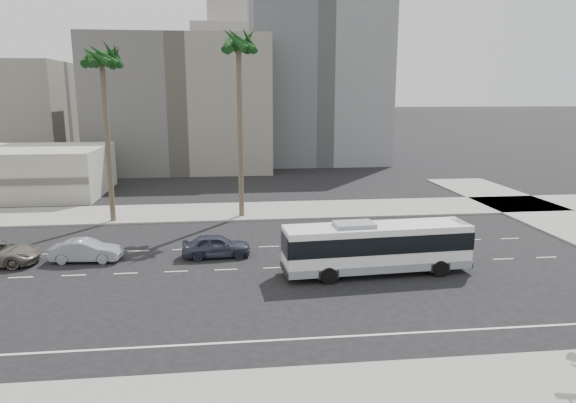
{
  "coord_description": "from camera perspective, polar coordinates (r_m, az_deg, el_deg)",
  "views": [
    {
      "loc": [
        -5.62,
        -30.22,
        10.67
      ],
      "look_at": [
        -1.71,
        4.0,
        3.34
      ],
      "focal_mm": 32.08,
      "sensor_mm": 36.0,
      "label": 1
    }
  ],
  "objects": [
    {
      "name": "civic_tower",
      "position": [
        281.65,
        -6.04,
        17.69
      ],
      "size": [
        42.0,
        42.0,
        129.0
      ],
      "color": "#B7B2A6",
      "rests_on": "ground"
    },
    {
      "name": "ground",
      "position": [
        32.54,
        3.82,
        -7.16
      ],
      "size": [
        700.0,
        700.0,
        0.0
      ],
      "primitive_type": "plane",
      "color": "black",
      "rests_on": "ground"
    },
    {
      "name": "city_bus",
      "position": [
        31.19,
        9.82,
        -4.91
      ],
      "size": [
        11.32,
        3.24,
        3.21
      ],
      "rotation": [
        0.0,
        0.0,
        0.07
      ],
      "color": "white",
      "rests_on": "ground"
    },
    {
      "name": "car_a",
      "position": [
        34.36,
        -7.96,
        -4.86
      ],
      "size": [
        2.05,
        4.58,
        1.53
      ],
      "primitive_type": "imported",
      "rotation": [
        0.0,
        0.0,
        1.63
      ],
      "color": "#333649",
      "rests_on": "ground"
    },
    {
      "name": "midrise_beige_far",
      "position": [
        86.57,
        -28.83,
        8.45
      ],
      "size": [
        18.0,
        16.0,
        15.0
      ],
      "primitive_type": "cube",
      "color": "#65625D",
      "rests_on": "ground"
    },
    {
      "name": "midrise_gray_center",
      "position": [
        83.37,
        2.96,
        13.6
      ],
      "size": [
        20.0,
        20.0,
        26.0
      ],
      "primitive_type": "cube",
      "color": "slate",
      "rests_on": "ground"
    },
    {
      "name": "car_b",
      "position": [
        35.59,
        -21.5,
        -5.09
      ],
      "size": [
        1.82,
        4.43,
        1.43
      ],
      "primitive_type": "imported",
      "rotation": [
        0.0,
        0.0,
        1.5
      ],
      "color": "gray",
      "rests_on": "ground"
    },
    {
      "name": "midrise_beige_west",
      "position": [
        75.51,
        -11.57,
        10.51
      ],
      "size": [
        24.0,
        18.0,
        18.0
      ],
      "primitive_type": "cube",
      "color": "#65625D",
      "rests_on": "ground"
    },
    {
      "name": "palm_mid",
      "position": [
        44.34,
        -19.94,
        14.39
      ],
      "size": [
        4.69,
        4.69,
        14.49
      ],
      "rotation": [
        0.0,
        0.0,
        -0.2
      ],
      "color": "brown",
      "rests_on": "ground"
    },
    {
      "name": "highrise_far",
      "position": [
        300.53,
        8.38,
        15.58
      ],
      "size": [
        22.0,
        22.0,
        60.0
      ],
      "primitive_type": "cube",
      "color": "slate",
      "rests_on": "ground"
    },
    {
      "name": "highrise_right",
      "position": [
        266.21,
        4.68,
        17.22
      ],
      "size": [
        26.0,
        26.0,
        70.0
      ],
      "primitive_type": "cube",
      "color": "slate",
      "rests_on": "ground"
    },
    {
      "name": "palm_near",
      "position": [
        43.94,
        -5.51,
        16.58
      ],
      "size": [
        4.65,
        4.65,
        15.68
      ],
      "rotation": [
        0.0,
        0.0,
        -0.22
      ],
      "color": "brown",
      "rests_on": "ground"
    },
    {
      "name": "sidewalk_north",
      "position": [
        47.27,
        0.47,
        -0.94
      ],
      "size": [
        120.0,
        7.0,
        0.15
      ],
      "primitive_type": "cube",
      "color": "gray",
      "rests_on": "ground"
    }
  ]
}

